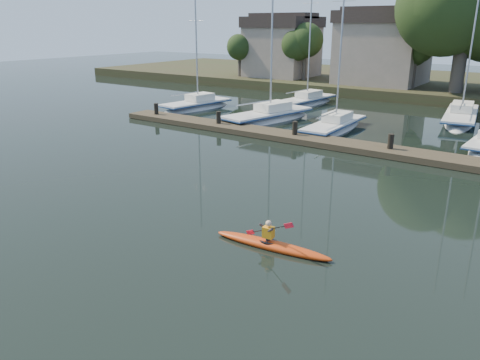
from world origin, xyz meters
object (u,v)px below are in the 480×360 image
Objects in this scene: kayak at (271,243)px; sailboat_6 at (460,123)px; sailboat_1 at (268,123)px; sailboat_5 at (305,107)px; sailboat_0 at (196,111)px; sailboat_2 at (334,133)px; dock at (339,144)px.

sailboat_6 reaches higher than kayak.
sailboat_1 is 1.05× the size of sailboat_5.
sailboat_0 is at bearing 129.94° from kayak.
kayak is at bearing -73.19° from sailboat_2.
sailboat_0 reaches higher than dock.
sailboat_6 is at bearing 28.97° from sailboat_0.
sailboat_6 is (12.99, 0.16, -0.01)m from sailboat_5.
sailboat_1 is at bearing -76.41° from sailboat_5.
kayak is 26.24m from sailboat_6.
sailboat_6 is at bearing 6.51° from sailboat_5.
kayak reaches higher than dock.
sailboat_0 is 0.88× the size of sailboat_2.
kayak is 0.28× the size of sailboat_5.
sailboat_1 is (7.74, -0.83, -0.01)m from sailboat_0.
sailboat_5 is (-8.81, 12.59, -0.39)m from dock.
sailboat_0 is 0.75× the size of sailboat_6.
sailboat_1 is 1.08× the size of sailboat_2.
dock is 2.30× the size of sailboat_5.
sailboat_6 is (0.62, 26.23, -0.35)m from kayak.
sailboat_2 reaches higher than dock.
dock is 2.72× the size of sailboat_0.
sailboat_0 is at bearing -174.37° from sailboat_1.
kayak is at bearing -46.03° from sailboat_1.
kayak is 0.12× the size of dock.
sailboat_0 is at bearing -166.63° from sailboat_6.
sailboat_5 reaches higher than sailboat_0.
sailboat_0 is at bearing 161.41° from dock.
sailboat_1 reaches higher than sailboat_0.
dock is (-3.56, 13.48, 0.04)m from kayak.
sailboat_5 reaches higher than dock.
dock is at bearing -115.86° from sailboat_6.
sailboat_0 is 0.85× the size of sailboat_5.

